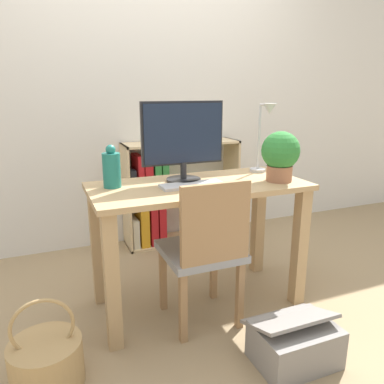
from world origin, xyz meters
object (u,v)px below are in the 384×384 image
at_px(vase, 112,169).
at_px(potted_plant, 280,154).
at_px(basket, 47,361).
at_px(chair, 205,248).
at_px(bookshelf, 161,197).
at_px(monitor, 183,137).
at_px(storage_box, 294,342).
at_px(keyboard, 192,185).
at_px(desk_lamp, 264,131).

xyz_separation_m(vase, potted_plant, (0.91, -0.22, 0.05)).
relative_size(potted_plant, basket, 0.68).
distance_m(chair, bookshelf, 1.19).
relative_size(monitor, vase, 2.09).
relative_size(basket, storage_box, 1.08).
height_order(chair, bookshelf, bookshelf).
xyz_separation_m(monitor, basket, (-0.81, -0.45, -0.88)).
xyz_separation_m(keyboard, vase, (-0.40, 0.15, 0.09)).
distance_m(keyboard, bookshelf, 1.08).
xyz_separation_m(monitor, potted_plant, (0.51, -0.20, -0.10)).
height_order(monitor, chair, monitor).
height_order(desk_lamp, basket, desk_lamp).
bearing_deg(keyboard, chair, -89.89).
height_order(chair, basket, chair).
bearing_deg(monitor, storage_box, -70.03).
xyz_separation_m(vase, chair, (0.40, -0.32, -0.39)).
relative_size(chair, storage_box, 2.15).
relative_size(potted_plant, bookshelf, 0.30).
height_order(potted_plant, bookshelf, potted_plant).
height_order(bookshelf, basket, bookshelf).
xyz_separation_m(desk_lamp, potted_plant, (-0.02, -0.21, -0.11)).
distance_m(vase, chair, 0.65).
relative_size(vase, bookshelf, 0.24).
bearing_deg(basket, bookshelf, 54.39).
bearing_deg(keyboard, bookshelf, 82.24).
relative_size(vase, basket, 0.55).
relative_size(keyboard, chair, 0.42).
xyz_separation_m(vase, basket, (-0.41, -0.47, -0.73)).
distance_m(potted_plant, basket, 1.56).
height_order(keyboard, desk_lamp, desk_lamp).
bearing_deg(desk_lamp, bookshelf, 114.49).
xyz_separation_m(vase, desk_lamp, (0.94, -0.01, 0.16)).
height_order(keyboard, bookshelf, bookshelf).
bearing_deg(chair, desk_lamp, 22.77).
distance_m(monitor, storage_box, 1.19).
relative_size(monitor, potted_plant, 1.68).
bearing_deg(monitor, potted_plant, -21.75).
bearing_deg(chair, keyboard, 82.43).
height_order(keyboard, basket, keyboard).
height_order(bookshelf, storage_box, bookshelf).
bearing_deg(chair, monitor, 82.42).
relative_size(desk_lamp, basket, 1.03).
xyz_separation_m(monitor, chair, (0.00, -0.31, -0.54)).
bearing_deg(vase, potted_plant, -13.48).
xyz_separation_m(chair, bookshelf, (0.14, 1.18, -0.05)).
height_order(keyboard, vase, vase).
bearing_deg(basket, chair, 10.03).
height_order(keyboard, storage_box, keyboard).
distance_m(bookshelf, basket, 1.65).
bearing_deg(desk_lamp, monitor, -179.35).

